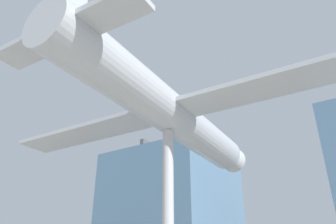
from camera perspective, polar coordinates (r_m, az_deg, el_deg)
The scene contains 3 objects.
glass_pavilion_left at distance 30.23m, azimuth 0.84°, elevation -18.21°, with size 9.47×10.34×11.42m.
support_pylon_central at distance 12.63m, azimuth -0.00°, elevation -17.20°, with size 0.44×0.44×6.58m.
suspended_airplane at distance 14.10m, azimuth 0.57°, elevation -0.38°, with size 17.18×14.91×2.85m.
Camera 1 is at (6.82, -10.46, 1.38)m, focal length 35.00 mm.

